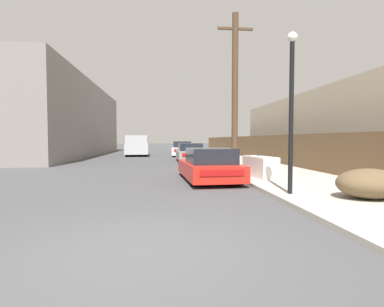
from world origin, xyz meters
The scene contains 13 objects.
ground_plane centered at (0.00, 0.00, 0.00)m, with size 220.00×220.00×0.00m, color #444447.
sidewalk_curb centered at (5.30, 23.50, 0.06)m, with size 4.20×63.00×0.12m, color #ADA89E.
discarded_fridge centered at (4.00, 6.86, 0.51)m, with size 0.91×1.84×0.80m.
parked_sports_car_red centered at (2.07, 6.92, 0.56)m, with size 2.03×4.24×1.22m.
car_parked_mid centered at (2.26, 16.51, 0.60)m, with size 1.77×4.04×1.28m.
car_parked_far centered at (2.21, 23.72, 0.64)m, with size 2.09×4.75×1.36m.
pickup_truck centered at (-1.99, 24.44, 0.95)m, with size 2.29×5.60×1.90m.
utility_pole centered at (4.04, 11.00, 4.11)m, with size 1.80×0.32×7.77m.
street_lamp centered at (3.66, 3.44, 2.57)m, with size 0.26×0.26×4.17m.
brush_pile centered at (5.29, 2.63, 0.48)m, with size 1.58×1.26×0.72m.
wooden_fence centered at (7.25, 19.79, 0.96)m, with size 0.08×39.61×1.68m, color brown.
building_left_block centered at (-9.37, 25.62, 3.38)m, with size 7.00×25.21×6.76m, color gray.
building_right_house centered at (12.09, 15.52, 2.23)m, with size 6.00×18.91×4.47m, color beige.
Camera 1 is at (0.32, -4.05, 1.54)m, focal length 28.00 mm.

